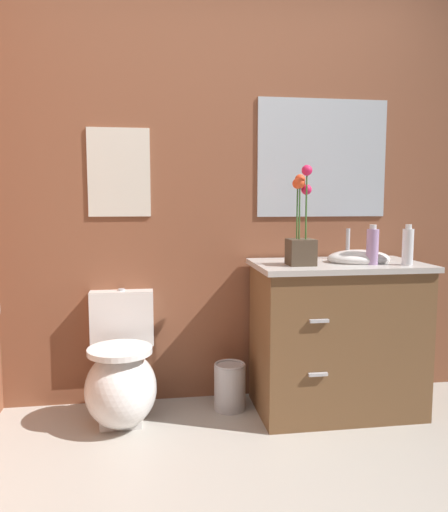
{
  "coord_description": "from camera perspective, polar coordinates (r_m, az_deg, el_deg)",
  "views": [
    {
      "loc": [
        -0.44,
        -1.55,
        1.21
      ],
      "look_at": [
        -0.04,
        1.07,
        0.91
      ],
      "focal_mm": 35.37,
      "sensor_mm": 36.0,
      "label": 1
    }
  ],
  "objects": [
    {
      "name": "vanity_cabinet",
      "position": [
        2.97,
        12.63,
        -8.69
      ],
      "size": [
        0.94,
        0.56,
        1.03
      ],
      "color": "brown",
      "rests_on": "ground_plane"
    },
    {
      "name": "trash_bin",
      "position": [
        2.99,
        0.65,
        -14.5
      ],
      "size": [
        0.18,
        0.18,
        0.27
      ],
      "color": "#B7B7BC",
      "rests_on": "ground_plane"
    },
    {
      "name": "wall_poster",
      "position": [
        2.96,
        -11.79,
        9.23
      ],
      "size": [
        0.35,
        0.01,
        0.5
      ],
      "primitive_type": "cube",
      "color": "silver"
    },
    {
      "name": "soap_bottle",
      "position": [
        2.87,
        20.07,
        1.04
      ],
      "size": [
        0.06,
        0.06,
        0.22
      ],
      "color": "white",
      "rests_on": "vanity_cabinet"
    },
    {
      "name": "flower_vase",
      "position": [
        2.72,
        8.72,
        2.42
      ],
      "size": [
        0.14,
        0.14,
        0.53
      ],
      "color": "#4C3D2D",
      "rests_on": "vanity_cabinet"
    },
    {
      "name": "wall_mirror",
      "position": [
        3.15,
        11.07,
        10.79
      ],
      "size": [
        0.8,
        0.01,
        0.7
      ],
      "primitive_type": "cube",
      "color": "#B2BCC6"
    },
    {
      "name": "lotion_bottle",
      "position": [
        2.84,
        16.44,
        1.08
      ],
      "size": [
        0.07,
        0.07,
        0.22
      ],
      "color": "#B28CBF",
      "rests_on": "vanity_cabinet"
    },
    {
      "name": "wall_back",
      "position": [
        3.06,
        3.38,
        7.28
      ],
      "size": [
        3.98,
        0.05,
        2.5
      ],
      "primitive_type": "cube",
      "color": "brown",
      "rests_on": "ground_plane"
    },
    {
      "name": "toilet",
      "position": [
        2.86,
        -11.55,
        -13.34
      ],
      "size": [
        0.38,
        0.59,
        0.69
      ],
      "color": "white",
      "rests_on": "ground_plane"
    }
  ]
}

